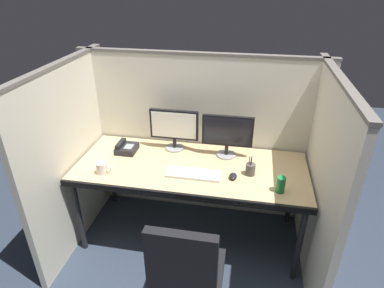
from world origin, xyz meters
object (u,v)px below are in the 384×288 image
object	(u,v)px
desk	(191,172)
coffee_mug	(102,168)
desk_phone	(126,148)
monitor_right	(227,133)
pen_cup	(250,169)
keyboard_main	(193,174)
monitor_left	(174,127)
computer_mouse	(233,176)
soda_can	(281,185)

from	to	relation	value
desk	coffee_mug	xyz separation A→B (m)	(-0.67, -0.22, 0.10)
desk_phone	desk	bearing A→B (deg)	-13.78
desk	monitor_right	distance (m)	0.45
desk	pen_cup	size ratio (longest dim) A/B	11.38
keyboard_main	coffee_mug	xyz separation A→B (m)	(-0.72, -0.10, 0.04)
pen_cup	desk	bearing A→B (deg)	176.93
desk_phone	monitor_left	bearing A→B (deg)	17.33
computer_mouse	pen_cup	distance (m)	0.15
desk	monitor_left	bearing A→B (deg)	125.69
desk	keyboard_main	world-z (taller)	keyboard_main
keyboard_main	soda_can	distance (m)	0.67
monitor_left	coffee_mug	world-z (taller)	monitor_left
keyboard_main	desk_phone	bearing A→B (deg)	157.73
monitor_left	soda_can	world-z (taller)	monitor_left
coffee_mug	desk_phone	size ratio (longest dim) A/B	0.66
monitor_right	pen_cup	world-z (taller)	monitor_right
coffee_mug	pen_cup	size ratio (longest dim) A/B	0.75
computer_mouse	soda_can	bearing A→B (deg)	-17.87
monitor_left	computer_mouse	distance (m)	0.70
monitor_left	keyboard_main	world-z (taller)	monitor_left
monitor_right	keyboard_main	size ratio (longest dim) A/B	1.00
monitor_left	computer_mouse	world-z (taller)	monitor_left
desk	coffee_mug	world-z (taller)	coffee_mug
computer_mouse	coffee_mug	xyz separation A→B (m)	(-1.03, -0.12, 0.03)
computer_mouse	pen_cup	xyz separation A→B (m)	(0.13, 0.08, 0.03)
computer_mouse	soda_can	distance (m)	0.37
monitor_left	pen_cup	world-z (taller)	monitor_left
keyboard_main	coffee_mug	bearing A→B (deg)	-171.78
desk	coffee_mug	size ratio (longest dim) A/B	15.08
desk	monitor_left	world-z (taller)	monitor_left
monitor_right	keyboard_main	world-z (taller)	monitor_right
monitor_left	computer_mouse	xyz separation A→B (m)	(0.56, -0.38, -0.20)
monitor_left	pen_cup	bearing A→B (deg)	-23.99
monitor_left	computer_mouse	bearing A→B (deg)	-34.45
computer_mouse	monitor_right	bearing A→B (deg)	103.91
keyboard_main	soda_can	xyz separation A→B (m)	(0.66, -0.10, 0.05)
soda_can	coffee_mug	bearing A→B (deg)	-179.66
computer_mouse	desk_phone	size ratio (longest dim) A/B	0.51
monitor_left	keyboard_main	size ratio (longest dim) A/B	1.00
desk	monitor_right	world-z (taller)	monitor_right
soda_can	monitor_left	bearing A→B (deg)	151.39
keyboard_main	desk_phone	distance (m)	0.71
coffee_mug	keyboard_main	bearing A→B (deg)	8.22
computer_mouse	desk_phone	bearing A→B (deg)	165.37
computer_mouse	pen_cup	bearing A→B (deg)	30.59
keyboard_main	computer_mouse	world-z (taller)	computer_mouse
coffee_mug	pen_cup	xyz separation A→B (m)	(1.16, 0.20, 0.00)
pen_cup	computer_mouse	bearing A→B (deg)	-149.41
desk	desk_phone	world-z (taller)	desk_phone
monitor_left	monitor_right	distance (m)	0.47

